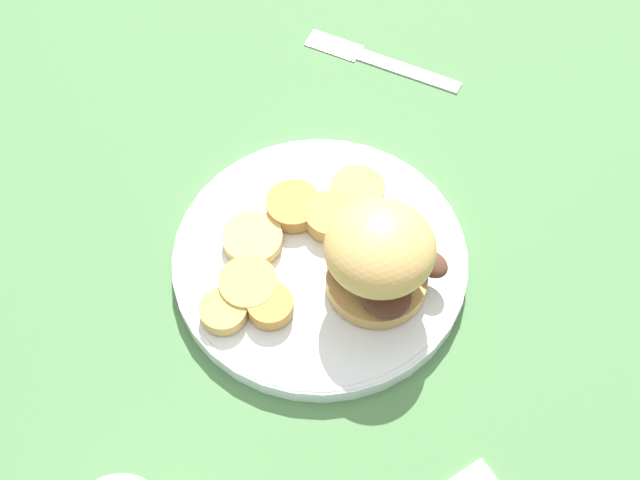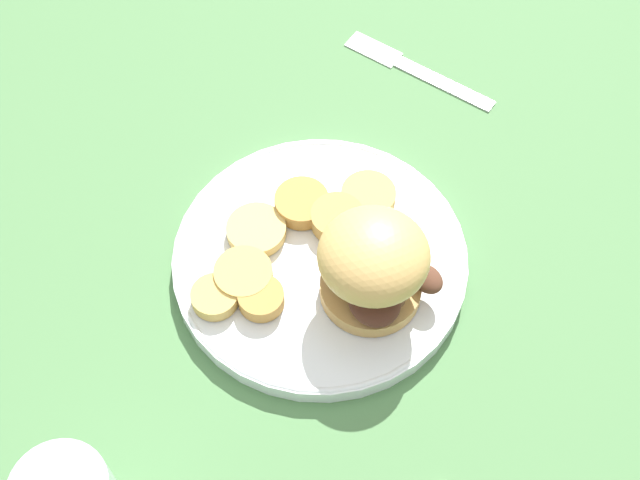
% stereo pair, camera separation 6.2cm
% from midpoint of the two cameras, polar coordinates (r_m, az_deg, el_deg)
% --- Properties ---
extents(ground_plane, '(4.00, 4.00, 0.00)m').
position_cam_midpoint_polar(ground_plane, '(0.79, -2.26, -1.81)').
color(ground_plane, '#4C7A47').
extents(dinner_plate, '(0.26, 0.26, 0.02)m').
position_cam_midpoint_polar(dinner_plate, '(0.78, -2.28, -1.44)').
color(dinner_plate, white).
rests_on(dinner_plate, ground_plane).
extents(sandwich, '(0.09, 0.09, 0.09)m').
position_cam_midpoint_polar(sandwich, '(0.72, 1.35, -1.43)').
color(sandwich, tan).
rests_on(sandwich, dinner_plate).
extents(potato_round_0, '(0.05, 0.05, 0.02)m').
position_cam_midpoint_polar(potato_round_0, '(0.79, -3.97, 2.03)').
color(potato_round_0, '#BC8942').
rests_on(potato_round_0, dinner_plate).
extents(potato_round_1, '(0.05, 0.05, 0.01)m').
position_cam_midpoint_polar(potato_round_1, '(0.78, -6.62, -0.08)').
color(potato_round_1, '#DBB766').
rests_on(potato_round_1, dinner_plate).
extents(potato_round_2, '(0.04, 0.04, 0.01)m').
position_cam_midpoint_polar(potato_round_2, '(0.75, -8.59, -4.69)').
color(potato_round_2, tan).
rests_on(potato_round_2, dinner_plate).
extents(potato_round_3, '(0.05, 0.05, 0.02)m').
position_cam_midpoint_polar(potato_round_3, '(0.78, -1.56, 1.35)').
color(potato_round_3, tan).
rests_on(potato_round_3, dinner_plate).
extents(potato_round_4, '(0.05, 0.05, 0.02)m').
position_cam_midpoint_polar(potato_round_4, '(0.75, -6.97, -3.06)').
color(potato_round_4, tan).
rests_on(potato_round_4, dinner_plate).
extents(potato_round_5, '(0.05, 0.05, 0.01)m').
position_cam_midpoint_polar(potato_round_5, '(0.80, 0.20, 3.00)').
color(potato_round_5, tan).
rests_on(potato_round_5, dinner_plate).
extents(potato_round_6, '(0.04, 0.04, 0.01)m').
position_cam_midpoint_polar(potato_round_6, '(0.74, -5.61, -4.39)').
color(potato_round_6, '#BC8942').
rests_on(potato_round_6, dinner_plate).
extents(fork, '(0.07, 0.17, 0.00)m').
position_cam_midpoint_polar(fork, '(0.93, 1.89, 11.29)').
color(fork, silver).
rests_on(fork, ground_plane).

